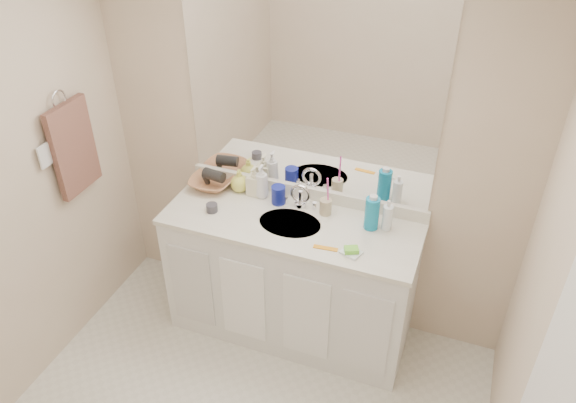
{
  "coord_description": "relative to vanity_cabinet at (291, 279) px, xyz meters",
  "views": [
    {
      "loc": [
        0.92,
        -1.45,
        2.83
      ],
      "look_at": [
        0.0,
        0.97,
        1.05
      ],
      "focal_mm": 35.0,
      "sensor_mm": 36.0,
      "label": 1
    }
  ],
  "objects": [
    {
      "name": "faucet",
      "position": [
        0.0,
        0.16,
        0.51
      ],
      "size": [
        0.02,
        0.02,
        0.11
      ],
      "primitive_type": "cylinder",
      "color": "silver",
      "rests_on": "countertop"
    },
    {
      "name": "backsplash",
      "position": [
        0.0,
        0.26,
        0.5
      ],
      "size": [
        1.52,
        0.03,
        0.08
      ],
      "primitive_type": "cube",
      "color": "white",
      "rests_on": "countertop"
    },
    {
      "name": "hand_towel",
      "position": [
        -1.25,
        -0.25,
        0.82
      ],
      "size": [
        0.04,
        0.32,
        0.55
      ],
      "primitive_type": "cube",
      "color": "#50322A",
      "rests_on": "towel_ring"
    },
    {
      "name": "soap_dish",
      "position": [
        0.41,
        -0.16,
        0.46
      ],
      "size": [
        0.13,
        0.11,
        0.01
      ],
      "primitive_type": "cube",
      "rotation": [
        0.0,
        0.0,
        -0.34
      ],
      "color": "white",
      "rests_on": "countertop"
    },
    {
      "name": "wall_back",
      "position": [
        0.0,
        0.28,
        0.77
      ],
      "size": [
        2.6,
        0.02,
        2.4
      ],
      "primitive_type": "cube",
      "color": "beige",
      "rests_on": "floor"
    },
    {
      "name": "clear_pump_bottle",
      "position": [
        0.53,
        0.12,
        0.53
      ],
      "size": [
        0.06,
        0.06,
        0.15
      ],
      "primitive_type": "cylinder",
      "rotation": [
        0.0,
        0.0,
        0.12
      ],
      "color": "white",
      "rests_on": "countertop"
    },
    {
      "name": "soap_bottle_cream",
      "position": [
        -0.31,
        0.19,
        0.55
      ],
      "size": [
        0.09,
        0.09,
        0.19
      ],
      "primitive_type": "imported",
      "rotation": [
        0.0,
        0.0,
        -0.03
      ],
      "color": "beige",
      "rests_on": "countertop"
    },
    {
      "name": "mouthwash_bottle",
      "position": [
        0.45,
        0.1,
        0.55
      ],
      "size": [
        0.11,
        0.11,
        0.2
      ],
      "primitive_type": "cylinder",
      "rotation": [
        0.0,
        0.0,
        0.44
      ],
      "color": "#0E82B2",
      "rests_on": "countertop"
    },
    {
      "name": "sink_basin",
      "position": [
        0.0,
        -0.02,
        0.44
      ],
      "size": [
        0.37,
        0.37,
        0.02
      ],
      "primitive_type": "cylinder",
      "color": "beige",
      "rests_on": "countertop"
    },
    {
      "name": "hair_dryer",
      "position": [
        -0.58,
        0.17,
        0.54
      ],
      "size": [
        0.15,
        0.09,
        0.07
      ],
      "primitive_type": "cylinder",
      "rotation": [
        0.0,
        1.57,
        -0.15
      ],
      "color": "black",
      "rests_on": "wicker_basket"
    },
    {
      "name": "wicker_basket",
      "position": [
        -0.6,
        0.17,
        0.49
      ],
      "size": [
        0.28,
        0.28,
        0.07
      ],
      "primitive_type": "imported",
      "rotation": [
        0.0,
        0.0,
        0.05
      ],
      "color": "#AB6C45",
      "rests_on": "countertop"
    },
    {
      "name": "wall_right",
      "position": [
        1.3,
        -1.02,
        0.77
      ],
      "size": [
        0.02,
        2.6,
        2.4
      ],
      "primitive_type": "cube",
      "color": "beige",
      "rests_on": "floor"
    },
    {
      "name": "towel_ring",
      "position": [
        -1.27,
        -0.25,
        1.12
      ],
      "size": [
        0.01,
        0.11,
        0.11
      ],
      "primitive_type": "torus",
      "rotation": [
        0.0,
        1.57,
        0.0
      ],
      "color": "silver",
      "rests_on": "wall_left"
    },
    {
      "name": "countertop",
      "position": [
        0.0,
        0.0,
        0.44
      ],
      "size": [
        1.52,
        0.57,
        0.03
      ],
      "primitive_type": "cube",
      "color": "silver",
      "rests_on": "vanity_cabinet"
    },
    {
      "name": "tan_cup",
      "position": [
        0.16,
        0.14,
        0.5
      ],
      "size": [
        0.09,
        0.09,
        0.1
      ],
      "primitive_type": "cylinder",
      "rotation": [
        0.0,
        0.0,
        -0.26
      ],
      "color": "tan",
      "rests_on": "countertop"
    },
    {
      "name": "toothbrush",
      "position": [
        0.17,
        0.14,
        0.6
      ],
      "size": [
        0.01,
        0.04,
        0.21
      ],
      "primitive_type": "cylinder",
      "rotation": [
        0.14,
        0.0,
        -0.11
      ],
      "color": "#FB42B8",
      "rests_on": "tan_cup"
    },
    {
      "name": "vanity_cabinet",
      "position": [
        0.0,
        0.0,
        0.0
      ],
      "size": [
        1.5,
        0.55,
        0.85
      ],
      "primitive_type": "cube",
      "color": "white",
      "rests_on": "floor"
    },
    {
      "name": "blue_mug",
      "position": [
        -0.14,
        0.15,
        0.51
      ],
      "size": [
        0.09,
        0.09,
        0.12
      ],
      "primitive_type": "cylinder",
      "rotation": [
        0.0,
        0.0,
        0.03
      ],
      "color": "navy",
      "rests_on": "countertop"
    },
    {
      "name": "dark_jar",
      "position": [
        -0.48,
        -0.07,
        0.48
      ],
      "size": [
        0.08,
        0.08,
        0.05
      ],
      "primitive_type": "cylinder",
      "rotation": [
        0.0,
        0.0,
        0.24
      ],
      "color": "#3C3A42",
      "rests_on": "countertop"
    },
    {
      "name": "soap_bottle_yellow",
      "position": [
        -0.42,
        0.19,
        0.53
      ],
      "size": [
        0.14,
        0.14,
        0.15
      ],
      "primitive_type": "imported",
      "rotation": [
        0.0,
        0.0,
        0.25
      ],
      "color": "#E2E358",
      "rests_on": "countertop"
    },
    {
      "name": "mirror",
      "position": [
        0.0,
        0.27,
        1.14
      ],
      "size": [
        1.48,
        0.01,
        1.2
      ],
      "primitive_type": "cube",
      "color": "white",
      "rests_on": "wall_back"
    },
    {
      "name": "orange_comb",
      "position": [
        0.27,
        -0.17,
        0.46
      ],
      "size": [
        0.14,
        0.04,
        0.01
      ],
      "primitive_type": "cube",
      "rotation": [
        0.0,
        0.0,
        0.09
      ],
      "color": "#FF9D1A",
      "rests_on": "countertop"
    },
    {
      "name": "switch_plate",
      "position": [
        -1.27,
        -0.45,
        0.88
      ],
      "size": [
        0.01,
        0.08,
        0.13
      ],
      "primitive_type": "cube",
      "color": "white",
      "rests_on": "wall_left"
    },
    {
      "name": "green_soap",
      "position": [
        0.41,
        -0.16,
        0.48
      ],
      "size": [
        0.09,
        0.08,
        0.03
      ],
      "primitive_type": "cube",
      "rotation": [
        0.0,
        0.0,
        0.43
      ],
      "color": "#75E137",
      "rests_on": "soap_dish"
    },
    {
      "name": "soap_bottle_white",
      "position": [
        -0.26,
        0.18,
        0.56
      ],
      "size": [
        0.09,
        0.09,
        0.22
      ],
      "primitive_type": "imported",
      "rotation": [
        0.0,
        0.0,
        0.06
      ],
      "color": "white",
      "rests_on": "countertop"
    }
  ]
}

